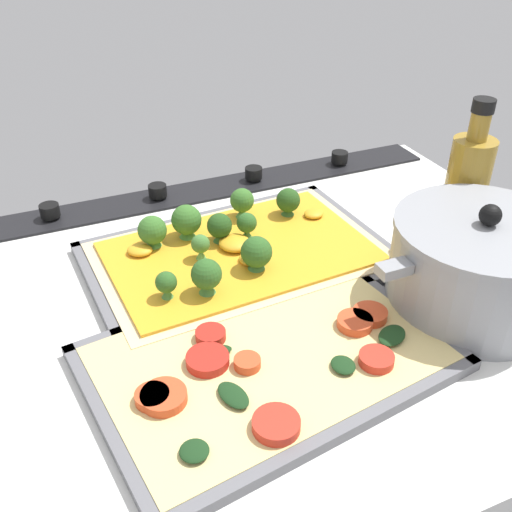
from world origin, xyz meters
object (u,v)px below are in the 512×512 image
(baking_tray_front, at_px, (240,260))
(baking_tray_back, at_px, (268,360))
(cooking_pot, at_px, (478,266))
(oil_bottle, at_px, (465,190))
(veggie_pizza_back, at_px, (268,358))
(broccoli_pizza, at_px, (233,249))

(baking_tray_front, relative_size, baking_tray_back, 1.02)
(baking_tray_back, distance_m, cooking_pot, 0.26)
(cooking_pot, bearing_deg, baking_tray_back, -0.52)
(baking_tray_front, distance_m, baking_tray_back, 0.19)
(cooking_pot, distance_m, oil_bottle, 0.14)
(veggie_pizza_back, height_order, cooking_pot, cooking_pot)
(cooking_pot, bearing_deg, veggie_pizza_back, 0.36)
(baking_tray_back, bearing_deg, oil_bottle, -161.19)
(veggie_pizza_back, xyz_separation_m, oil_bottle, (-0.33, -0.12, 0.07))
(baking_tray_back, relative_size, oil_bottle, 1.92)
(baking_tray_front, bearing_deg, oil_bottle, 165.60)
(baking_tray_front, bearing_deg, baking_tray_back, 77.23)
(baking_tray_front, height_order, cooking_pot, cooking_pot)
(baking_tray_front, relative_size, oil_bottle, 1.95)
(cooking_pot, xyz_separation_m, oil_bottle, (-0.07, -0.11, 0.03))
(baking_tray_front, distance_m, veggie_pizza_back, 0.19)
(veggie_pizza_back, distance_m, cooking_pot, 0.26)
(cooking_pot, relative_size, oil_bottle, 1.33)
(veggie_pizza_back, relative_size, oil_bottle, 1.79)
(broccoli_pizza, bearing_deg, veggie_pizza_back, 79.09)
(baking_tray_front, xyz_separation_m, baking_tray_back, (0.04, 0.18, 0.00))
(broccoli_pizza, bearing_deg, baking_tray_back, 79.41)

